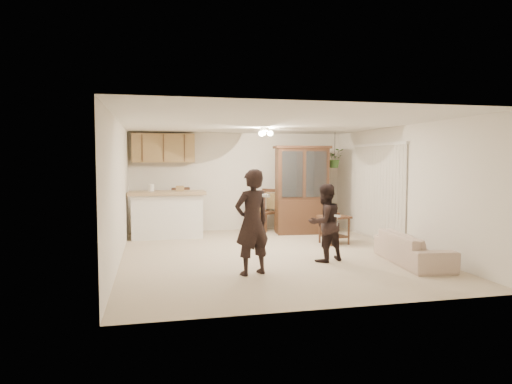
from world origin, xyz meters
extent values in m
plane|color=#C3B193|center=(0.00, 0.00, 0.00)|extent=(6.50, 6.50, 0.00)
cube|color=silver|center=(0.00, 0.00, 2.50)|extent=(5.50, 6.50, 0.02)
cube|color=silver|center=(0.00, 3.25, 1.25)|extent=(5.50, 0.02, 2.50)
cube|color=silver|center=(0.00, -3.25, 1.25)|extent=(5.50, 0.02, 2.50)
cube|color=silver|center=(-2.75, 0.00, 1.25)|extent=(0.02, 6.50, 2.50)
cube|color=silver|center=(2.75, 0.00, 1.25)|extent=(0.02, 6.50, 2.50)
cube|color=white|center=(-1.85, 2.35, 0.50)|extent=(1.60, 0.55, 1.00)
cube|color=tan|center=(-1.85, 2.35, 1.05)|extent=(1.75, 0.70, 0.08)
cube|color=olive|center=(-1.90, 3.07, 2.10)|extent=(1.50, 0.34, 0.70)
imported|color=#2B5C24|center=(2.30, 2.40, 1.85)|extent=(0.43, 0.37, 0.48)
cylinder|color=black|center=(2.30, 2.40, 2.17)|extent=(0.01, 0.01, 0.65)
imported|color=beige|center=(2.26, -1.26, 0.37)|extent=(0.92, 1.94, 0.73)
imported|color=black|center=(-0.65, -1.40, 0.90)|extent=(0.76, 0.63, 1.80)
imported|color=black|center=(0.81, -0.77, 0.68)|extent=(0.79, 0.70, 1.35)
cube|color=#392014|center=(1.40, 2.29, 0.42)|extent=(1.30, 0.60, 0.84)
cube|color=#392014|center=(1.40, 2.29, 1.47)|extent=(1.29, 0.54, 1.26)
cube|color=#B0BBC0|center=(1.40, 2.29, 1.47)|extent=(1.09, 0.11, 1.10)
cube|color=#392014|center=(1.40, 2.29, 2.12)|extent=(1.40, 0.63, 0.06)
cube|color=#392014|center=(1.64, 0.80, 0.59)|extent=(0.66, 0.66, 0.04)
cube|color=#392014|center=(1.64, 0.80, 0.17)|extent=(0.56, 0.56, 0.03)
cube|color=#392014|center=(1.64, 0.80, 0.64)|extent=(0.22, 0.17, 0.07)
cube|color=#392014|center=(-1.42, 2.65, 0.51)|extent=(0.66, 0.66, 0.05)
cube|color=#A68B53|center=(-1.42, 2.65, 0.81)|extent=(0.36, 0.18, 0.44)
cube|color=#392014|center=(-1.42, 2.65, 1.10)|extent=(0.45, 0.21, 0.09)
cube|color=#392014|center=(0.60, 2.87, 0.47)|extent=(0.67, 0.67, 0.05)
cube|color=#A68B53|center=(0.60, 2.87, 0.76)|extent=(0.25, 0.30, 0.41)
cube|color=#392014|center=(0.60, 2.87, 1.03)|extent=(0.31, 0.36, 0.08)
cube|color=#392014|center=(0.37, 2.94, 0.47)|extent=(0.48, 0.48, 0.05)
cube|color=#A68B53|center=(0.37, 2.94, 0.75)|extent=(0.35, 0.05, 0.41)
cube|color=#392014|center=(0.37, 2.94, 1.01)|extent=(0.43, 0.06, 0.08)
cube|color=white|center=(-0.52, -1.77, 1.28)|extent=(0.09, 0.15, 0.04)
cube|color=white|center=(0.92, -1.08, 0.85)|extent=(0.07, 0.13, 0.04)
camera|label=1|loc=(-2.17, -8.34, 1.80)|focal=32.00mm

